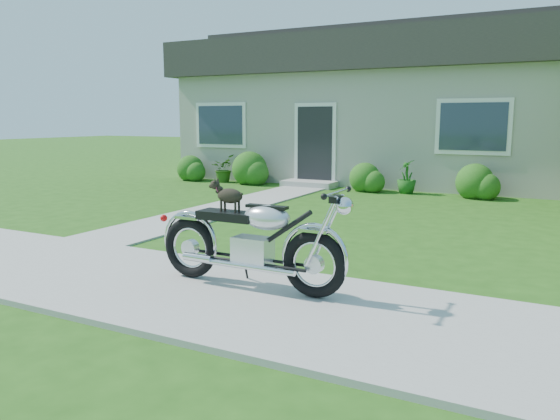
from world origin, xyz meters
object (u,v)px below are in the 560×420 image
at_px(potted_plant_left, 223,168).
at_px(potted_plant_right, 407,177).
at_px(house, 402,106).
at_px(motorcycle_with_dog, 252,241).

xyz_separation_m(potted_plant_left, potted_plant_right, (5.28, 0.00, 0.02)).
bearing_deg(house, potted_plant_right, -72.17).
bearing_deg(motorcycle_with_dog, house, 98.46).
height_order(potted_plant_left, motorcycle_with_dog, motorcycle_with_dog).
bearing_deg(potted_plant_right, motorcycle_with_dog, -86.16).
relative_size(potted_plant_right, motorcycle_with_dog, 0.37).
bearing_deg(house, potted_plant_left, -140.43).
height_order(house, potted_plant_right, house).
xyz_separation_m(potted_plant_right, motorcycle_with_dog, (0.55, -8.26, 0.13)).
bearing_deg(potted_plant_left, motorcycle_with_dog, -54.78).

